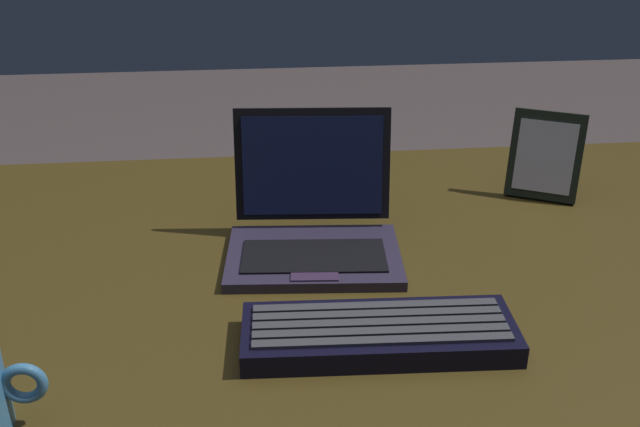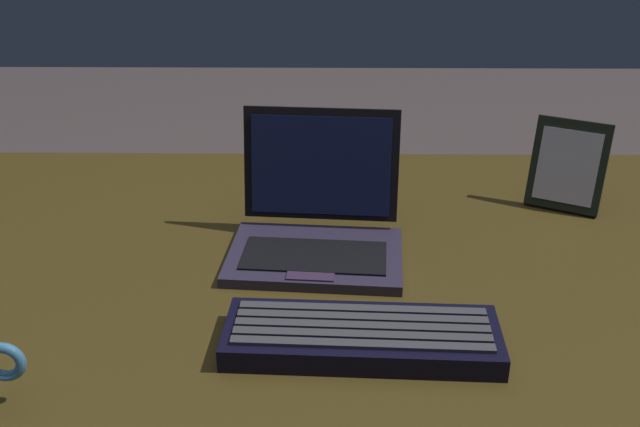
% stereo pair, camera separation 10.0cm
% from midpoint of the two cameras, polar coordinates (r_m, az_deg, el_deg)
% --- Properties ---
extents(desk, '(1.69, 0.84, 0.74)m').
position_cam_midpoint_polar(desk, '(1.10, -7.52, -6.43)').
color(desk, '#3D2F11').
rests_on(desk, ground).
extents(laptop_front, '(0.26, 0.22, 0.20)m').
position_cam_midpoint_polar(laptop_front, '(1.06, -3.22, -1.19)').
color(laptop_front, '#292437').
rests_on(laptop_front, desk).
extents(external_keyboard, '(0.33, 0.13, 0.03)m').
position_cam_midpoint_polar(external_keyboard, '(0.88, 1.33, -9.47)').
color(external_keyboard, black).
rests_on(external_keyboard, desk).
extents(photo_frame, '(0.13, 0.09, 0.15)m').
position_cam_midpoint_polar(photo_frame, '(1.27, 15.09, 4.30)').
color(photo_frame, black).
rests_on(photo_frame, desk).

